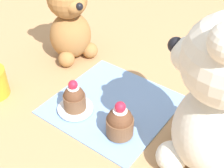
# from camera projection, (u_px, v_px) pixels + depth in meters

# --- Properties ---
(ground_plane) EXTENTS (4.00, 4.00, 0.00)m
(ground_plane) POSITION_uv_depth(u_px,v_px,m) (112.00, 105.00, 0.64)
(ground_plane) COLOR tan
(knitted_placemat) EXTENTS (0.23, 0.23, 0.01)m
(knitted_placemat) POSITION_uv_depth(u_px,v_px,m) (112.00, 104.00, 0.64)
(knitted_placemat) COLOR #7A9ED1
(knitted_placemat) RESTS_ON ground_plane
(teddy_bear_cream) EXTENTS (0.14, 0.15, 0.28)m
(teddy_bear_cream) POSITION_uv_depth(u_px,v_px,m) (217.00, 96.00, 0.45)
(teddy_bear_cream) COLOR silver
(teddy_bear_cream) RESTS_ON ground_plane
(teddy_bear_tan) EXTENTS (0.12, 0.12, 0.20)m
(teddy_bear_tan) POSITION_uv_depth(u_px,v_px,m) (70.00, 20.00, 0.72)
(teddy_bear_tan) COLOR #A3703D
(teddy_bear_tan) RESTS_ON ground_plane
(cupcake_near_cream_bear) EXTENTS (0.05, 0.05, 0.07)m
(cupcake_near_cream_bear) POSITION_uv_depth(u_px,v_px,m) (120.00, 122.00, 0.55)
(cupcake_near_cream_bear) COLOR brown
(cupcake_near_cream_bear) RESTS_ON knitted_placemat
(saucer_plate) EXTENTS (0.07, 0.07, 0.01)m
(saucer_plate) POSITION_uv_depth(u_px,v_px,m) (75.00, 108.00, 0.62)
(saucer_plate) COLOR silver
(saucer_plate) RESTS_ON knitted_placemat
(cupcake_near_tan_bear) EXTENTS (0.04, 0.04, 0.07)m
(cupcake_near_tan_bear) POSITION_uv_depth(u_px,v_px,m) (74.00, 98.00, 0.60)
(cupcake_near_tan_bear) COLOR brown
(cupcake_near_tan_bear) RESTS_ON saucer_plate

